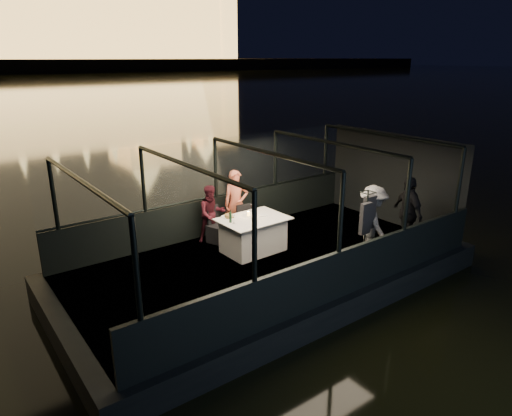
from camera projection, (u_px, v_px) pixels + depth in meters
boat_hull at (267, 281)px, 9.80m from camera, size 8.60×4.40×1.00m
boat_deck at (267, 261)px, 9.65m from camera, size 8.00×4.00×0.04m
gunwale_port at (217, 215)px, 11.03m from camera, size 8.00×0.08×0.90m
gunwale_starboard at (337, 275)px, 7.97m from camera, size 8.00×0.08×0.90m
cabin_glass_port at (215, 168)px, 10.67m from camera, size 8.00×0.02×1.40m
cabin_glass_starboard at (341, 213)px, 7.61m from camera, size 8.00×0.02×1.40m
cabin_roof_glass at (268, 153)px, 8.92m from camera, size 8.00×4.00×0.02m
end_wall_fore at (63, 257)px, 7.02m from camera, size 0.02×4.00×2.30m
end_wall_aft at (392, 179)px, 11.54m from camera, size 0.02×4.00×2.30m
canopy_ribs at (268, 208)px, 9.28m from camera, size 8.00×4.00×2.30m
dining_table_central at (253, 235)px, 9.96m from camera, size 1.48×1.09×0.77m
chair_port_left at (217, 223)px, 10.46m from camera, size 0.49×0.49×0.81m
chair_port_right at (248, 221)px, 10.64m from camera, size 0.43×0.43×0.79m
coat_stand at (366, 225)px, 9.06m from camera, size 0.52×0.45×1.63m
person_woman_coral at (236, 206)px, 10.73m from camera, size 0.68×0.57×1.60m
person_man_maroon at (212, 210)px, 10.41m from camera, size 0.74×0.63×1.34m
passenger_stripe at (372, 221)px, 9.46m from camera, size 0.93×1.18×1.60m
passenger_dark at (407, 211)px, 10.07m from camera, size 0.69×1.03×1.62m
wine_bottle at (230, 216)px, 9.56m from camera, size 0.07×0.07×0.27m
bread_basket at (229, 216)px, 9.88m from camera, size 0.23×0.23×0.07m
amber_candle at (249, 214)px, 10.01m from camera, size 0.06×0.06×0.09m
plate_near at (263, 215)px, 10.04m from camera, size 0.26×0.26×0.01m
plate_far at (226, 217)px, 9.93m from camera, size 0.30×0.30×0.01m
wine_glass_white at (234, 219)px, 9.52m from camera, size 0.07×0.07×0.18m
wine_glass_red at (252, 208)px, 10.23m from camera, size 0.07×0.07×0.17m
wine_glass_empty at (251, 214)px, 9.83m from camera, size 0.08×0.08×0.19m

